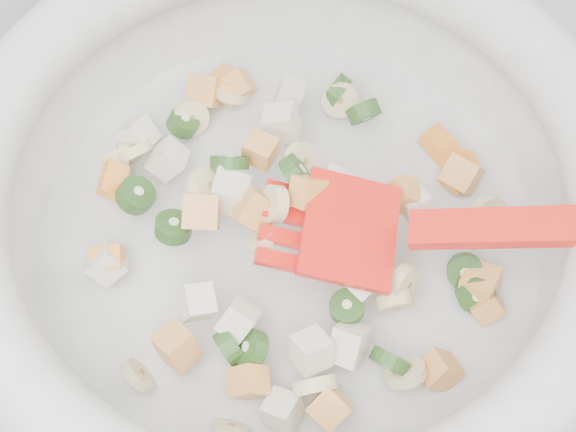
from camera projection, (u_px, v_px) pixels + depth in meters
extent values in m
cylinder|color=silver|center=(288.00, 244.00, 0.61)|extent=(0.36, 0.36, 0.02)
torus|color=silver|center=(288.00, 181.00, 0.54)|extent=(0.44, 0.44, 0.05)
cylinder|color=beige|center=(102.00, 266.00, 0.58)|extent=(0.03, 0.03, 0.03)
cylinder|color=beige|center=(134.00, 151.00, 0.62)|extent=(0.03, 0.03, 0.03)
cylinder|color=beige|center=(262.00, 238.00, 0.55)|extent=(0.03, 0.03, 0.02)
cylinder|color=beige|center=(404.00, 282.00, 0.55)|extent=(0.03, 0.02, 0.03)
cylinder|color=beige|center=(395.00, 302.00, 0.56)|extent=(0.03, 0.02, 0.03)
cylinder|color=beige|center=(315.00, 386.00, 0.53)|extent=(0.03, 0.02, 0.03)
cylinder|color=beige|center=(487.00, 211.00, 0.60)|extent=(0.03, 0.02, 0.03)
cylinder|color=beige|center=(206.00, 187.00, 0.57)|extent=(0.03, 0.03, 0.03)
cylinder|color=beige|center=(275.00, 204.00, 0.55)|extent=(0.02, 0.03, 0.03)
cylinder|color=beige|center=(138.00, 376.00, 0.55)|extent=(0.02, 0.03, 0.03)
cylinder|color=beige|center=(481.00, 275.00, 0.58)|extent=(0.03, 0.02, 0.03)
cylinder|color=beige|center=(405.00, 373.00, 0.54)|extent=(0.03, 0.03, 0.03)
cylinder|color=beige|center=(301.00, 160.00, 0.58)|extent=(0.03, 0.03, 0.03)
cylinder|color=beige|center=(340.00, 99.00, 0.64)|extent=(0.04, 0.03, 0.04)
cylinder|color=beige|center=(190.00, 118.00, 0.64)|extent=(0.03, 0.03, 0.03)
cylinder|color=beige|center=(121.00, 159.00, 0.62)|extent=(0.02, 0.03, 0.03)
cylinder|color=beige|center=(232.00, 91.00, 0.65)|extent=(0.04, 0.04, 0.02)
cylinder|color=beige|center=(121.00, 158.00, 0.62)|extent=(0.04, 0.02, 0.04)
cylinder|color=beige|center=(230.00, 430.00, 0.53)|extent=(0.03, 0.02, 0.03)
cube|color=#F7A84E|center=(227.00, 85.00, 0.65)|extent=(0.03, 0.03, 0.03)
cube|color=#F7A84E|center=(462.00, 174.00, 0.61)|extent=(0.04, 0.04, 0.03)
cube|color=#F7A84E|center=(248.00, 382.00, 0.53)|extent=(0.03, 0.02, 0.03)
cube|color=#F7A84E|center=(260.00, 150.00, 0.59)|extent=(0.03, 0.03, 0.02)
cube|color=#F7A84E|center=(202.00, 212.00, 0.57)|extent=(0.03, 0.03, 0.03)
cube|color=#F7A84E|center=(204.00, 90.00, 0.64)|extent=(0.03, 0.04, 0.03)
cube|color=#F7A84E|center=(177.00, 346.00, 0.54)|extent=(0.03, 0.03, 0.03)
cube|color=#F7A84E|center=(440.00, 370.00, 0.55)|extent=(0.03, 0.02, 0.03)
cube|color=#F7A84E|center=(375.00, 260.00, 0.56)|extent=(0.03, 0.03, 0.03)
cube|color=#F7A84E|center=(402.00, 194.00, 0.58)|extent=(0.03, 0.02, 0.03)
cube|color=#F7A84E|center=(330.00, 407.00, 0.53)|extent=(0.03, 0.03, 0.03)
cube|color=#F7A84E|center=(257.00, 211.00, 0.56)|extent=(0.03, 0.03, 0.03)
cube|color=#F7A84E|center=(308.00, 193.00, 0.55)|extent=(0.03, 0.03, 0.03)
cube|color=#F7A84E|center=(238.00, 86.00, 0.64)|extent=(0.03, 0.03, 0.03)
cube|color=#F7A84E|center=(480.00, 284.00, 0.57)|extent=(0.03, 0.03, 0.02)
cube|color=#F7A84E|center=(487.00, 306.00, 0.57)|extent=(0.03, 0.02, 0.03)
cylinder|color=#3F822B|center=(183.00, 123.00, 0.63)|extent=(0.03, 0.03, 0.02)
cylinder|color=#3F822B|center=(347.00, 307.00, 0.55)|extent=(0.03, 0.03, 0.01)
cylinder|color=#3F822B|center=(390.00, 361.00, 0.54)|extent=(0.03, 0.03, 0.03)
cylinder|color=#3F822B|center=(251.00, 349.00, 0.54)|extent=(0.03, 0.03, 0.03)
cylinder|color=#3F822B|center=(465.00, 271.00, 0.57)|extent=(0.03, 0.03, 0.02)
cylinder|color=#3F822B|center=(230.00, 347.00, 0.54)|extent=(0.02, 0.03, 0.03)
cylinder|color=#3F822B|center=(173.00, 227.00, 0.57)|extent=(0.03, 0.03, 0.02)
cylinder|color=#3F822B|center=(336.00, 90.00, 0.64)|extent=(0.03, 0.03, 0.03)
cylinder|color=#3F822B|center=(136.00, 195.00, 0.59)|extent=(0.04, 0.04, 0.03)
cylinder|color=#3F822B|center=(230.00, 163.00, 0.58)|extent=(0.03, 0.03, 0.03)
cylinder|color=#3F822B|center=(297.00, 173.00, 0.57)|extent=(0.03, 0.04, 0.03)
cylinder|color=#3F822B|center=(364.00, 112.00, 0.63)|extent=(0.03, 0.02, 0.03)
cylinder|color=#3F822B|center=(475.00, 293.00, 0.57)|extent=(0.03, 0.03, 0.03)
cube|color=beige|center=(282.00, 410.00, 0.53)|extent=(0.03, 0.03, 0.03)
cube|color=beige|center=(349.00, 344.00, 0.54)|extent=(0.03, 0.04, 0.03)
cube|color=beige|center=(168.00, 159.00, 0.61)|extent=(0.03, 0.03, 0.03)
cube|color=beige|center=(281.00, 123.00, 0.61)|extent=(0.03, 0.03, 0.03)
cube|color=beige|center=(416.00, 205.00, 0.58)|extent=(0.02, 0.02, 0.02)
cube|color=beige|center=(238.00, 320.00, 0.54)|extent=(0.03, 0.03, 0.03)
cube|color=beige|center=(197.00, 302.00, 0.54)|extent=(0.02, 0.03, 0.03)
cube|color=beige|center=(311.00, 351.00, 0.53)|extent=(0.03, 0.03, 0.03)
cube|color=beige|center=(333.00, 184.00, 0.57)|extent=(0.03, 0.02, 0.02)
cube|color=beige|center=(289.00, 95.00, 0.63)|extent=(0.03, 0.03, 0.03)
cube|color=beige|center=(361.00, 281.00, 0.55)|extent=(0.03, 0.03, 0.03)
cube|color=beige|center=(138.00, 134.00, 0.63)|extent=(0.03, 0.03, 0.03)
cube|color=beige|center=(228.00, 192.00, 0.57)|extent=(0.03, 0.03, 0.03)
cube|color=beige|center=(106.00, 263.00, 0.57)|extent=(0.03, 0.03, 0.03)
cube|color=orange|center=(439.00, 144.00, 0.63)|extent=(0.03, 0.03, 0.02)
cube|color=orange|center=(113.00, 181.00, 0.60)|extent=(0.03, 0.03, 0.02)
cube|color=orange|center=(108.00, 259.00, 0.57)|extent=(0.02, 0.02, 0.02)
cube|color=orange|center=(460.00, 163.00, 0.62)|extent=(0.03, 0.02, 0.02)
cube|color=orange|center=(457.00, 177.00, 0.62)|extent=(0.03, 0.03, 0.02)
cube|color=red|center=(350.00, 230.00, 0.55)|extent=(0.08, 0.09, 0.03)
cube|color=red|center=(288.00, 193.00, 0.56)|extent=(0.03, 0.02, 0.02)
cube|color=red|center=(285.00, 215.00, 0.56)|extent=(0.03, 0.02, 0.02)
cube|color=red|center=(282.00, 237.00, 0.55)|extent=(0.03, 0.02, 0.02)
cube|color=red|center=(279.00, 260.00, 0.54)|extent=(0.03, 0.02, 0.02)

